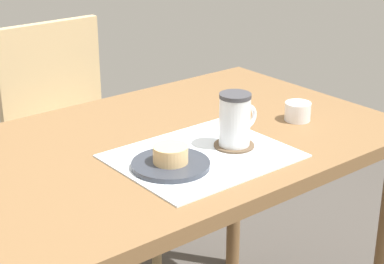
{
  "coord_description": "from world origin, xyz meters",
  "views": [
    {
      "loc": [
        -0.88,
        -1.2,
        1.37
      ],
      "look_at": [
        0.0,
        -0.1,
        0.8
      ],
      "focal_mm": 60.0,
      "sensor_mm": 36.0,
      "label": 1
    }
  ],
  "objects_px": {
    "pastry_plate": "(171,165)",
    "coffee_mug": "(235,119)",
    "dining_table": "(167,171)",
    "pastry": "(171,154)",
    "sugar_bowl": "(298,111)",
    "wooden_chair": "(71,141)"
  },
  "relations": [
    {
      "from": "coffee_mug",
      "to": "pastry_plate",
      "type": "bearing_deg",
      "value": 179.74
    },
    {
      "from": "pastry",
      "to": "dining_table",
      "type": "bearing_deg",
      "value": 56.21
    },
    {
      "from": "dining_table",
      "to": "pastry_plate",
      "type": "bearing_deg",
      "value": -123.79
    },
    {
      "from": "pastry_plate",
      "to": "sugar_bowl",
      "type": "relative_size",
      "value": 2.55
    },
    {
      "from": "dining_table",
      "to": "pastry_plate",
      "type": "xyz_separation_m",
      "value": [
        -0.1,
        -0.15,
        0.1
      ]
    },
    {
      "from": "pastry_plate",
      "to": "pastry",
      "type": "bearing_deg",
      "value": 0.0
    },
    {
      "from": "pastry",
      "to": "sugar_bowl",
      "type": "distance_m",
      "value": 0.45
    },
    {
      "from": "wooden_chair",
      "to": "pastry",
      "type": "xyz_separation_m",
      "value": [
        -0.19,
        -0.83,
        0.29
      ]
    },
    {
      "from": "dining_table",
      "to": "pastry",
      "type": "distance_m",
      "value": 0.21
    },
    {
      "from": "dining_table",
      "to": "pastry",
      "type": "bearing_deg",
      "value": -123.79
    },
    {
      "from": "dining_table",
      "to": "sugar_bowl",
      "type": "xyz_separation_m",
      "value": [
        0.36,
        -0.11,
        0.11
      ]
    },
    {
      "from": "pastry_plate",
      "to": "sugar_bowl",
      "type": "bearing_deg",
      "value": 4.05
    },
    {
      "from": "dining_table",
      "to": "sugar_bowl",
      "type": "bearing_deg",
      "value": -17.8
    },
    {
      "from": "dining_table",
      "to": "pastry",
      "type": "relative_size",
      "value": 14.85
    },
    {
      "from": "dining_table",
      "to": "pastry",
      "type": "xyz_separation_m",
      "value": [
        -0.1,
        -0.15,
        0.12
      ]
    },
    {
      "from": "sugar_bowl",
      "to": "dining_table",
      "type": "bearing_deg",
      "value": 162.2
    },
    {
      "from": "wooden_chair",
      "to": "pastry",
      "type": "bearing_deg",
      "value": 76.94
    },
    {
      "from": "wooden_chair",
      "to": "sugar_bowl",
      "type": "relative_size",
      "value": 12.89
    },
    {
      "from": "pastry_plate",
      "to": "sugar_bowl",
      "type": "height_order",
      "value": "sugar_bowl"
    },
    {
      "from": "sugar_bowl",
      "to": "pastry",
      "type": "bearing_deg",
      "value": -175.95
    },
    {
      "from": "pastry_plate",
      "to": "coffee_mug",
      "type": "distance_m",
      "value": 0.2
    },
    {
      "from": "pastry_plate",
      "to": "pastry",
      "type": "distance_m",
      "value": 0.03
    }
  ]
}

